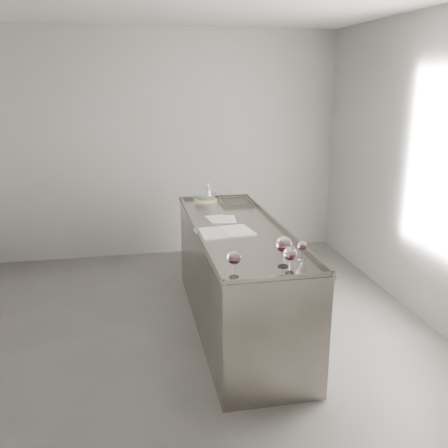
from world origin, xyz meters
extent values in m
cube|color=#54514E|center=(0.00, 0.00, -0.01)|extent=(4.50, 5.00, 0.02)
cube|color=#979492|center=(0.00, 2.51, 1.40)|extent=(4.50, 0.02, 2.80)
cube|color=#979492|center=(0.00, -2.51, 1.40)|extent=(4.50, 0.02, 2.80)
cube|color=#979492|center=(2.26, 0.00, 1.40)|extent=(0.02, 5.00, 2.80)
cube|color=gray|center=(0.50, 0.30, 0.46)|extent=(0.75, 2.40, 0.92)
cube|color=gray|center=(0.50, 0.30, 0.93)|extent=(0.77, 2.42, 0.02)
cube|color=gray|center=(0.50, -0.89, 0.96)|extent=(0.77, 0.02, 0.03)
cube|color=gray|center=(0.50, 1.49, 0.96)|extent=(0.77, 0.02, 0.03)
cube|color=gray|center=(0.14, 0.30, 0.96)|extent=(0.02, 2.42, 0.03)
cube|color=gray|center=(0.86, 0.30, 0.96)|extent=(0.02, 2.42, 0.03)
cube|color=#595654|center=(0.68, 1.22, 0.94)|extent=(0.30, 0.38, 0.01)
cylinder|color=white|center=(0.23, -0.78, 0.94)|extent=(0.07, 0.07, 0.00)
cylinder|color=white|center=(0.23, -0.78, 0.99)|extent=(0.01, 0.01, 0.09)
ellipsoid|color=white|center=(0.23, -0.78, 1.08)|extent=(0.09, 0.09, 0.10)
cylinder|color=#340712|center=(0.23, -0.78, 1.05)|extent=(0.07, 0.07, 0.02)
cylinder|color=white|center=(0.60, -0.66, 0.94)|extent=(0.08, 0.08, 0.00)
cylinder|color=white|center=(0.60, -0.66, 1.00)|extent=(0.01, 0.01, 0.11)
ellipsoid|color=white|center=(0.60, -0.66, 1.10)|extent=(0.11, 0.11, 0.12)
cylinder|color=#3D080C|center=(0.60, -0.66, 1.08)|extent=(0.08, 0.08, 0.03)
cylinder|color=white|center=(0.61, -0.78, 0.94)|extent=(0.06, 0.06, 0.00)
cylinder|color=white|center=(0.61, -0.78, 0.99)|extent=(0.01, 0.01, 0.09)
ellipsoid|color=white|center=(0.61, -0.78, 1.07)|extent=(0.09, 0.09, 0.10)
cylinder|color=#390712|center=(0.61, -0.78, 1.05)|extent=(0.07, 0.07, 0.02)
cylinder|color=white|center=(0.78, -0.55, 0.94)|extent=(0.05, 0.05, 0.00)
cylinder|color=white|center=(0.78, -0.55, 0.98)|extent=(0.01, 0.01, 0.07)
ellipsoid|color=white|center=(0.78, -0.55, 1.04)|extent=(0.07, 0.07, 0.07)
cylinder|color=#38070A|center=(0.78, -0.55, 1.03)|extent=(0.05, 0.05, 0.02)
cube|color=white|center=(0.24, 0.19, 0.95)|extent=(0.26, 0.35, 0.01)
cube|color=white|center=(0.48, 0.22, 0.95)|extent=(0.26, 0.35, 0.01)
cylinder|color=white|center=(0.36, 0.21, 0.95)|extent=(0.05, 0.32, 0.01)
cube|color=silver|center=(0.45, 0.62, 0.94)|extent=(0.22, 0.29, 0.00)
cube|color=silver|center=(0.38, 0.64, 0.94)|extent=(0.22, 0.29, 0.00)
cylinder|color=beige|center=(0.38, 1.38, 0.95)|extent=(0.28, 0.28, 0.02)
imported|color=#86959C|center=(0.38, 1.38, 0.99)|extent=(0.31, 0.31, 0.06)
cone|color=#ACA699|center=(0.41, 1.38, 1.00)|extent=(0.14, 0.14, 0.12)
cylinder|color=#ACA699|center=(0.41, 1.38, 1.07)|extent=(0.03, 0.03, 0.03)
cylinder|color=#B37431|center=(0.41, 1.38, 1.09)|extent=(0.03, 0.03, 0.01)
cone|color=#ACA699|center=(0.41, 1.38, 1.12)|extent=(0.02, 0.02, 0.04)
camera|label=1|loc=(-0.43, -3.75, 2.18)|focal=40.00mm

